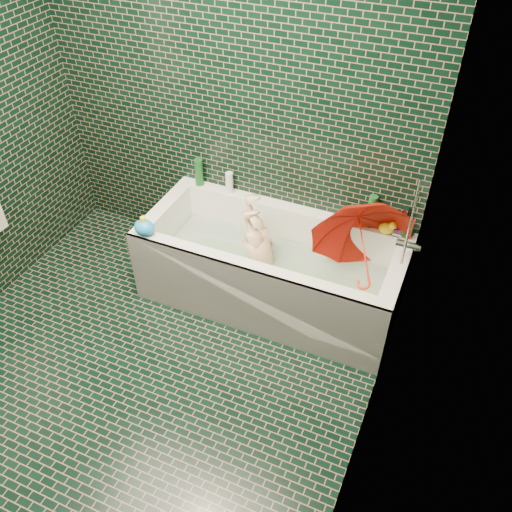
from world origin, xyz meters
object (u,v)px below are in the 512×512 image
at_px(bath_toy, 144,227).
at_px(rubber_duck, 387,228).
at_px(child, 265,261).
at_px(umbrella, 364,250).
at_px(bathtub, 270,275).

bearing_deg(bath_toy, rubber_duck, 46.64).
bearing_deg(child, umbrella, 79.08).
distance_m(umbrella, bath_toy, 1.37).
relative_size(rubber_duck, bath_toy, 0.79).
bearing_deg(bath_toy, bathtub, 45.38).
relative_size(umbrella, bath_toy, 3.75).
height_order(bathtub, child, bathtub).
height_order(bathtub, rubber_duck, rubber_duck).
distance_m(bathtub, rubber_duck, 0.83).
bearing_deg(rubber_duck, bath_toy, -134.40).
distance_m(child, rubber_duck, 0.82).
xyz_separation_m(bathtub, child, (-0.05, 0.01, 0.10)).
bearing_deg(umbrella, child, 162.34).
xyz_separation_m(rubber_duck, bath_toy, (-1.40, -0.62, 0.01)).
distance_m(umbrella, rubber_duck, 0.25).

